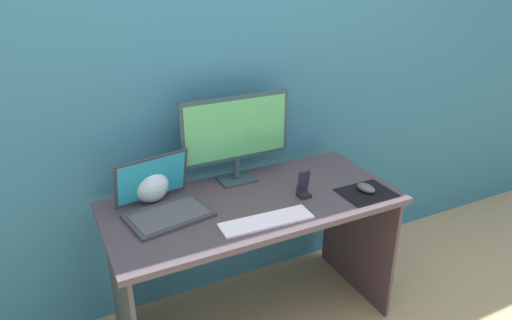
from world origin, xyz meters
TOP-DOWN VIEW (x-y plane):
  - ground_plane at (0.00, 0.00)m, footprint 8.00×8.00m
  - wall_back at (0.00, 0.39)m, footprint 6.00×0.04m
  - desk at (0.00, 0.00)m, footprint 1.35×0.63m
  - monitor at (0.02, 0.22)m, footprint 0.56×0.14m
  - laptop at (-0.40, 0.08)m, footprint 0.39×0.35m
  - fishbowl at (-0.42, 0.21)m, footprint 0.17×0.17m
  - keyboard_external at (-0.03, -0.20)m, footprint 0.41×0.13m
  - mousepad at (0.51, -0.18)m, footprint 0.25×0.20m
  - mouse at (0.52, -0.17)m, footprint 0.07×0.11m
  - phone_in_dock at (0.23, -0.07)m, footprint 0.06×0.05m

SIDE VIEW (x-z plane):
  - ground_plane at x=0.00m, z-range 0.00..0.00m
  - desk at x=0.00m, z-range 0.21..0.92m
  - mousepad at x=0.51m, z-range 0.71..0.72m
  - keyboard_external at x=-0.03m, z-range 0.71..0.72m
  - mouse at x=0.52m, z-range 0.72..0.75m
  - phone_in_dock at x=0.23m, z-range 0.69..0.83m
  - laptop at x=-0.40m, z-range 0.64..0.88m
  - fishbowl at x=-0.42m, z-range 0.71..0.88m
  - monitor at x=0.02m, z-range 0.74..1.18m
  - wall_back at x=0.00m, z-range 0.00..2.50m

